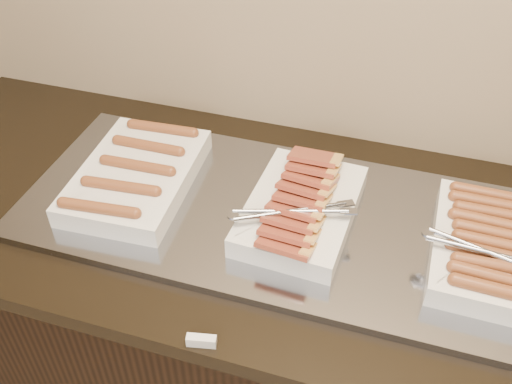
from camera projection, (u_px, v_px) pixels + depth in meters
counter at (283, 339)px, 1.58m from camera, size 2.06×0.76×0.90m
warming_tray at (285, 218)px, 1.28m from camera, size 1.20×0.50×0.02m
dish_left at (137, 175)px, 1.34m from camera, size 0.27×0.38×0.07m
dish_center at (300, 208)px, 1.24m from camera, size 0.27×0.36×0.09m
dish_right at (490, 247)px, 1.15m from camera, size 0.27×0.34×0.08m
label_holder at (201, 341)px, 1.03m from camera, size 0.06×0.03×0.02m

